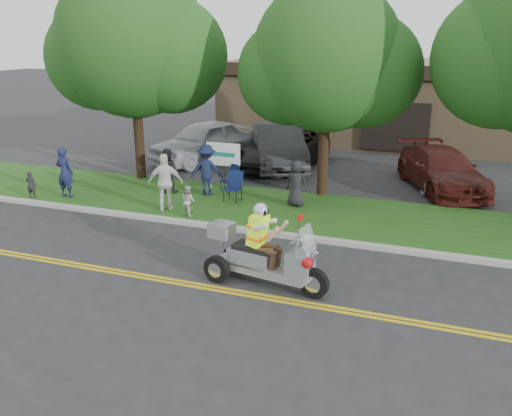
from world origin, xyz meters
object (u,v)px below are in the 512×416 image
(lawn_chair_a, at_px, (232,177))
(parked_car_far_right, at_px, (434,166))
(parked_car_left, at_px, (278,146))
(spectator_adult_left, at_px, (65,172))
(trike_scooter, at_px, (262,257))
(spectator_adult_mid, at_px, (167,171))
(parked_car_far_left, at_px, (204,141))
(parked_car_right, at_px, (442,170))
(parked_car_mid, at_px, (284,149))
(spectator_adult_right, at_px, (166,182))
(lawn_chair_b, at_px, (234,184))

(lawn_chair_a, xyz_separation_m, parked_car_far_right, (6.47, 3.77, 0.06))
(lawn_chair_a, distance_m, parked_car_left, 4.52)
(lawn_chair_a, relative_size, spectator_adult_left, 0.57)
(trike_scooter, height_order, spectator_adult_left, trike_scooter)
(spectator_adult_mid, relative_size, parked_car_far_left, 0.30)
(spectator_adult_left, distance_m, parked_car_right, 13.04)
(parked_car_far_left, bearing_deg, parked_car_left, 22.49)
(parked_car_far_left, xyz_separation_m, parked_car_far_right, (9.63, -0.64, -0.17))
(parked_car_right, bearing_deg, parked_car_mid, 144.19)
(parked_car_far_left, distance_m, parked_car_right, 9.99)
(spectator_adult_right, height_order, parked_car_right, spectator_adult_right)
(lawn_chair_b, xyz_separation_m, spectator_adult_right, (-1.59, -1.65, 0.33))
(lawn_chair_a, distance_m, spectator_adult_mid, 2.23)
(parked_car_mid, bearing_deg, parked_car_left, -174.38)
(spectator_adult_left, distance_m, parked_car_far_left, 7.11)
(spectator_adult_left, distance_m, parked_car_left, 8.69)
(lawn_chair_b, bearing_deg, parked_car_mid, 93.08)
(parked_car_mid, height_order, parked_car_right, parked_car_mid)
(spectator_adult_right, relative_size, parked_car_left, 0.33)
(parked_car_far_right, bearing_deg, spectator_adult_left, -172.19)
(trike_scooter, bearing_deg, parked_car_left, 116.20)
(parked_car_far_left, distance_m, parked_car_mid, 3.60)
(spectator_adult_left, distance_m, spectator_adult_mid, 3.36)
(spectator_adult_left, bearing_deg, spectator_adult_mid, -151.27)
(parked_car_far_right, bearing_deg, parked_car_left, 152.55)
(parked_car_right, relative_size, parked_car_far_right, 1.20)
(lawn_chair_b, relative_size, parked_car_mid, 0.18)
(lawn_chair_b, distance_m, parked_car_mid, 5.42)
(lawn_chair_a, height_order, spectator_adult_right, spectator_adult_right)
(parked_car_far_right, bearing_deg, trike_scooter, -128.07)
(parked_car_mid, xyz_separation_m, parked_car_far_right, (6.03, -0.74, -0.05))
(trike_scooter, relative_size, parked_car_right, 0.58)
(spectator_adult_left, relative_size, parked_car_mid, 0.31)
(spectator_adult_left, xyz_separation_m, parked_car_far_left, (1.82, 6.87, -0.07))
(trike_scooter, height_order, lawn_chair_a, trike_scooter)
(spectator_adult_mid, xyz_separation_m, spectator_adult_right, (0.94, -1.77, 0.13))
(spectator_adult_right, height_order, parked_car_mid, spectator_adult_right)
(parked_car_left, distance_m, parked_car_mid, 0.27)
(lawn_chair_b, distance_m, spectator_adult_left, 5.67)
(trike_scooter, height_order, parked_car_left, trike_scooter)
(spectator_adult_mid, height_order, parked_car_right, spectator_adult_mid)
(lawn_chair_a, relative_size, spectator_adult_mid, 0.63)
(lawn_chair_b, distance_m, spectator_adult_mid, 2.54)
(lawn_chair_a, distance_m, lawn_chair_b, 1.01)
(trike_scooter, height_order, parked_car_far_right, trike_scooter)
(lawn_chair_a, bearing_deg, spectator_adult_left, -121.71)
(lawn_chair_b, bearing_deg, spectator_adult_right, -131.05)
(lawn_chair_b, bearing_deg, trike_scooter, -58.83)
(parked_car_far_left, relative_size, parked_car_left, 0.95)
(parked_car_left, bearing_deg, parked_car_right, -35.52)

